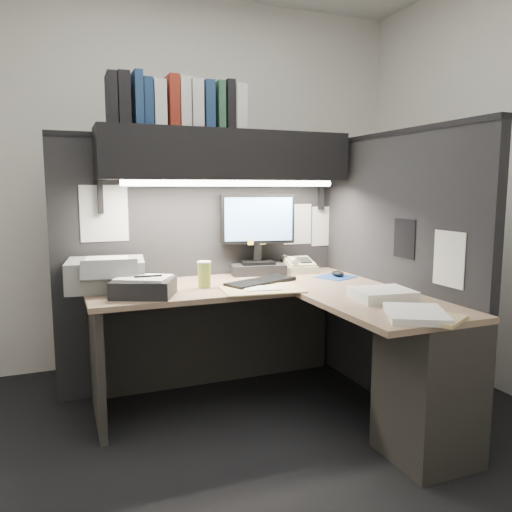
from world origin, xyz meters
name	(u,v)px	position (x,y,z in m)	size (l,w,h in m)	color
floor	(251,444)	(0.00, 0.00, 0.00)	(3.50, 3.50, 0.00)	black
wall_back	(179,181)	(0.00, 1.50, 1.35)	(3.50, 0.04, 2.70)	white
partition_back	(204,264)	(0.03, 0.93, 0.80)	(1.90, 0.06, 1.60)	black
partition_right	(393,273)	(0.98, 0.18, 0.80)	(0.06, 1.50, 1.60)	black
desk	(326,351)	(0.43, 0.00, 0.44)	(1.70, 1.53, 0.73)	#95795F
overhead_shelf	(226,156)	(0.12, 0.75, 1.50)	(1.55, 0.34, 0.30)	black
task_light_tube	(233,183)	(0.12, 0.61, 1.33)	(0.04, 0.04, 1.32)	white
monitor	(258,243)	(0.37, 0.82, 0.94)	(0.49, 0.28, 0.53)	black
keyboard	(261,282)	(0.26, 0.49, 0.74)	(0.47, 0.16, 0.02)	black
mousepad	(336,277)	(0.79, 0.51, 0.73)	(0.22, 0.20, 0.00)	navy
mouse	(338,274)	(0.81, 0.52, 0.75)	(0.06, 0.10, 0.04)	black
telephone	(299,266)	(0.65, 0.78, 0.77)	(0.20, 0.21, 0.08)	beige
coffee_cup	(204,275)	(-0.09, 0.51, 0.80)	(0.08, 0.08, 0.14)	#C0CC51
printer	(106,274)	(-0.62, 0.68, 0.81)	(0.42, 0.36, 0.17)	#929597
notebook_stack	(144,288)	(-0.45, 0.40, 0.78)	(0.31, 0.26, 0.09)	black
open_folder	(262,289)	(0.19, 0.32, 0.73)	(0.45, 0.29, 0.01)	tan
paper_stack_a	(382,294)	(0.67, -0.14, 0.76)	(0.29, 0.24, 0.06)	white
paper_stack_b	(416,314)	(0.60, -0.49, 0.75)	(0.25, 0.31, 0.03)	white
manila_stack	(428,317)	(0.63, -0.53, 0.74)	(0.22, 0.28, 0.02)	tan
binder_row	(176,104)	(-0.18, 0.76, 1.79)	(0.80, 0.25, 0.30)	black
pinned_papers	(281,228)	(0.42, 0.56, 1.05)	(1.76, 1.31, 0.51)	white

